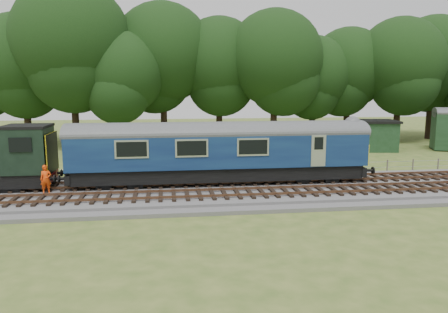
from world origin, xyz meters
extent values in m
plane|color=#405C22|center=(0.00, 0.00, 0.00)|extent=(120.00, 120.00, 0.00)
cube|color=#4C4C4F|center=(0.00, 0.00, 0.17)|extent=(70.00, 7.00, 0.35)
cube|color=brown|center=(0.00, 0.68, 0.49)|extent=(66.50, 0.07, 0.14)
cube|color=brown|center=(0.00, 2.12, 0.49)|extent=(66.50, 0.07, 0.14)
cube|color=brown|center=(0.00, -2.32, 0.49)|extent=(66.50, 0.07, 0.14)
cube|color=brown|center=(0.00, -0.88, 0.49)|extent=(66.50, 0.07, 0.14)
cube|color=black|center=(-2.71, 1.40, 1.06)|extent=(17.46, 2.52, 0.85)
cube|color=#0D1C4A|center=(-2.71, 1.40, 2.48)|extent=(18.00, 2.80, 2.05)
cube|color=yellow|center=(6.31, 1.40, 2.11)|extent=(0.06, 2.74, 1.30)
cube|color=black|center=(3.29, 1.40, 0.86)|extent=(2.60, 2.00, 0.55)
cube|color=black|center=(-8.71, 1.40, 0.86)|extent=(2.60, 2.00, 0.55)
cube|color=black|center=(-13.91, 1.40, 2.66)|extent=(2.40, 2.55, 2.60)
cube|color=#A10C11|center=(-12.73, 1.40, 1.06)|extent=(0.25, 2.60, 0.55)
cube|color=yellow|center=(-12.59, 1.40, 2.46)|extent=(0.06, 2.55, 2.30)
imported|color=#FF480D|center=(-12.68, 0.05, 1.15)|extent=(0.67, 0.54, 1.61)
cube|color=#173219|center=(14.60, 15.42, 1.38)|extent=(3.79, 3.79, 2.77)
cube|color=black|center=(14.60, 15.42, 2.88)|extent=(4.17, 4.17, 0.22)
camera|label=1|loc=(-5.97, -24.91, 6.30)|focal=35.00mm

